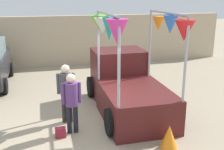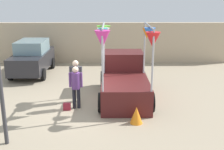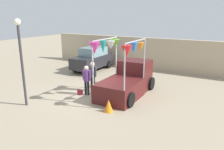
# 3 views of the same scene
# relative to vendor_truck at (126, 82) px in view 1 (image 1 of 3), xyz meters

# --- Properties ---
(ground_plane) EXTENTS (60.00, 60.00, 0.00)m
(ground_plane) POSITION_rel_vendor_truck_xyz_m (-1.57, -1.11, -0.91)
(ground_plane) COLOR gray
(vendor_truck) EXTENTS (2.42, 4.14, 3.22)m
(vendor_truck) POSITION_rel_vendor_truck_xyz_m (0.00, 0.00, 0.00)
(vendor_truck) COLOR #4C1919
(vendor_truck) RESTS_ON ground
(person_customer) EXTENTS (0.53, 0.34, 1.69)m
(person_customer) POSITION_rel_vendor_truck_xyz_m (-1.92, -1.32, 0.11)
(person_customer) COLOR black
(person_customer) RESTS_ON ground
(person_vendor) EXTENTS (0.53, 0.34, 1.77)m
(person_vendor) POSITION_rel_vendor_truck_xyz_m (-2.00, -0.59, 0.16)
(person_vendor) COLOR #2D2823
(person_vendor) RESTS_ON ground
(handbag) EXTENTS (0.28, 0.16, 0.28)m
(handbag) POSITION_rel_vendor_truck_xyz_m (-2.27, -1.52, -0.77)
(handbag) COLOR maroon
(handbag) RESTS_ON ground
(brick_boundary_wall) EXTENTS (18.00, 0.36, 2.60)m
(brick_boundary_wall) POSITION_rel_vendor_truck_xyz_m (-1.57, 6.46, 0.39)
(brick_boundary_wall) COLOR tan
(brick_boundary_wall) RESTS_ON ground
(folded_kite_bundle_tangerine) EXTENTS (0.54, 0.54, 0.60)m
(folded_kite_bundle_tangerine) POSITION_rel_vendor_truck_xyz_m (0.32, -2.69, -0.61)
(folded_kite_bundle_tangerine) COLOR orange
(folded_kite_bundle_tangerine) RESTS_ON ground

